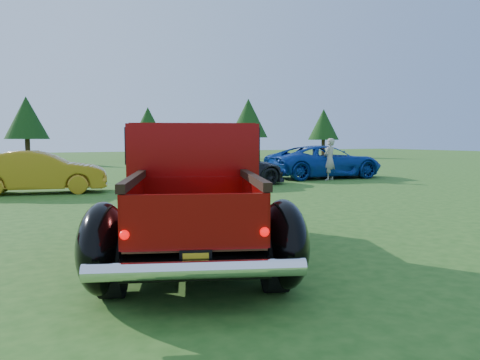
{
  "coord_description": "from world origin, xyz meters",
  "views": [
    {
      "loc": [
        -4.48,
        -7.73,
        1.79
      ],
      "look_at": [
        -0.51,
        0.2,
        1.02
      ],
      "focal_mm": 35.0,
      "sensor_mm": 36.0,
      "label": 1
    }
  ],
  "objects_px": {
    "show_car_blue": "(324,162)",
    "spectator": "(330,159)",
    "tree_far_east": "(324,125)",
    "show_car_yellow": "(40,172)",
    "pickup_truck": "(193,191)",
    "tree_mid_left": "(26,118)",
    "tree_mid_right": "(148,125)",
    "show_car_grey": "(224,167)",
    "tree_east": "(248,118)"
  },
  "relations": [
    {
      "from": "show_car_blue",
      "to": "spectator",
      "type": "bearing_deg",
      "value": 158.97
    },
    {
      "from": "tree_far_east",
      "to": "show_car_yellow",
      "type": "distance_m",
      "value": 34.97
    },
    {
      "from": "show_car_blue",
      "to": "pickup_truck",
      "type": "bearing_deg",
      "value": 139.84
    },
    {
      "from": "tree_mid_left",
      "to": "spectator",
      "type": "height_order",
      "value": "tree_mid_left"
    },
    {
      "from": "tree_mid_right",
      "to": "spectator",
      "type": "height_order",
      "value": "tree_mid_right"
    },
    {
      "from": "pickup_truck",
      "to": "show_car_grey",
      "type": "relative_size",
      "value": 1.18
    },
    {
      "from": "tree_mid_right",
      "to": "pickup_truck",
      "type": "relative_size",
      "value": 0.76
    },
    {
      "from": "show_car_blue",
      "to": "tree_east",
      "type": "bearing_deg",
      "value": -13.11
    },
    {
      "from": "tree_mid_left",
      "to": "show_car_grey",
      "type": "height_order",
      "value": "tree_mid_left"
    },
    {
      "from": "tree_east",
      "to": "tree_far_east",
      "type": "bearing_deg",
      "value": 6.34
    },
    {
      "from": "tree_mid_right",
      "to": "show_car_grey",
      "type": "xyz_separation_m",
      "value": [
        -2.88,
        -21.19,
        -2.26
      ]
    },
    {
      "from": "tree_mid_right",
      "to": "show_car_blue",
      "type": "distance_m",
      "value": 20.45
    },
    {
      "from": "tree_mid_left",
      "to": "tree_far_east",
      "type": "bearing_deg",
      "value": -1.06
    },
    {
      "from": "tree_east",
      "to": "pickup_truck",
      "type": "xyz_separation_m",
      "value": [
        -16.81,
        -30.21,
        -2.69
      ]
    },
    {
      "from": "tree_far_east",
      "to": "show_car_yellow",
      "type": "bearing_deg",
      "value": -142.04
    },
    {
      "from": "pickup_truck",
      "to": "tree_mid_left",
      "type": "bearing_deg",
      "value": 112.67
    },
    {
      "from": "pickup_truck",
      "to": "spectator",
      "type": "relative_size",
      "value": 3.18
    },
    {
      "from": "tree_mid_right",
      "to": "show_car_yellow",
      "type": "bearing_deg",
      "value": -114.39
    },
    {
      "from": "tree_east",
      "to": "show_car_grey",
      "type": "distance_m",
      "value": 24.03
    },
    {
      "from": "spectator",
      "to": "pickup_truck",
      "type": "bearing_deg",
      "value": 22.3
    },
    {
      "from": "spectator",
      "to": "tree_east",
      "type": "bearing_deg",
      "value": -129.51
    },
    {
      "from": "tree_far_east",
      "to": "show_car_yellow",
      "type": "relative_size",
      "value": 1.12
    },
    {
      "from": "tree_mid_right",
      "to": "show_car_blue",
      "type": "xyz_separation_m",
      "value": [
        2.69,
        -20.15,
        -2.22
      ]
    },
    {
      "from": "show_car_yellow",
      "to": "spectator",
      "type": "height_order",
      "value": "spectator"
    },
    {
      "from": "tree_east",
      "to": "pickup_truck",
      "type": "distance_m",
      "value": 34.68
    },
    {
      "from": "tree_mid_left",
      "to": "show_car_yellow",
      "type": "height_order",
      "value": "tree_mid_left"
    },
    {
      "from": "tree_east",
      "to": "tree_mid_right",
      "type": "bearing_deg",
      "value": 176.82
    },
    {
      "from": "tree_mid_left",
      "to": "spectator",
      "type": "distance_m",
      "value": 24.97
    },
    {
      "from": "show_car_grey",
      "to": "tree_east",
      "type": "bearing_deg",
      "value": -30.72
    },
    {
      "from": "pickup_truck",
      "to": "show_car_grey",
      "type": "height_order",
      "value": "pickup_truck"
    },
    {
      "from": "tree_east",
      "to": "spectator",
      "type": "height_order",
      "value": "tree_east"
    },
    {
      "from": "spectator",
      "to": "show_car_blue",
      "type": "bearing_deg",
      "value": -137.03
    },
    {
      "from": "tree_mid_left",
      "to": "show_car_blue",
      "type": "relative_size",
      "value": 0.93
    },
    {
      "from": "show_car_blue",
      "to": "spectator",
      "type": "relative_size",
      "value": 2.95
    },
    {
      "from": "tree_mid_right",
      "to": "tree_east",
      "type": "height_order",
      "value": "tree_east"
    },
    {
      "from": "tree_far_east",
      "to": "show_car_blue",
      "type": "height_order",
      "value": "tree_far_east"
    },
    {
      "from": "tree_far_east",
      "to": "pickup_truck",
      "type": "bearing_deg",
      "value": -129.59
    },
    {
      "from": "pickup_truck",
      "to": "tree_east",
      "type": "bearing_deg",
      "value": 81.43
    },
    {
      "from": "tree_mid_left",
      "to": "spectator",
      "type": "relative_size",
      "value": 2.73
    },
    {
      "from": "pickup_truck",
      "to": "tree_mid_right",
      "type": "bearing_deg",
      "value": 96.26
    },
    {
      "from": "tree_mid_right",
      "to": "show_car_grey",
      "type": "relative_size",
      "value": 0.89
    },
    {
      "from": "show_car_grey",
      "to": "show_car_blue",
      "type": "height_order",
      "value": "show_car_blue"
    },
    {
      "from": "pickup_truck",
      "to": "show_car_yellow",
      "type": "height_order",
      "value": "pickup_truck"
    },
    {
      "from": "show_car_grey",
      "to": "spectator",
      "type": "relative_size",
      "value": 2.69
    },
    {
      "from": "tree_mid_left",
      "to": "show_car_grey",
      "type": "bearing_deg",
      "value": -74.57
    },
    {
      "from": "show_car_yellow",
      "to": "show_car_grey",
      "type": "xyz_separation_m",
      "value": [
        6.62,
        -0.24,
        0.01
      ]
    },
    {
      "from": "tree_mid_left",
      "to": "show_car_yellow",
      "type": "bearing_deg",
      "value": -91.3
    },
    {
      "from": "tree_mid_left",
      "to": "tree_mid_right",
      "type": "height_order",
      "value": "tree_mid_left"
    },
    {
      "from": "pickup_truck",
      "to": "show_car_grey",
      "type": "distance_m",
      "value": 10.73
    },
    {
      "from": "tree_mid_right",
      "to": "tree_east",
      "type": "relative_size",
      "value": 0.81
    }
  ]
}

